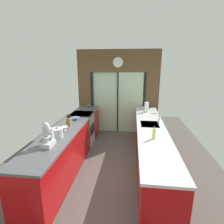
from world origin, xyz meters
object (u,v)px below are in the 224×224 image
stock_pot (57,133)px  knife_block (69,122)px  mixing_bowl_mid (76,118)px  stand_mixer (47,137)px  mixing_bowl_far (89,106)px  oven_range (82,129)px  kettle (146,107)px  mixing_bowl_near (65,128)px  paper_towel_roll (147,107)px  soap_bottle (154,134)px

stock_pot → knife_block: bearing=90.0°
mixing_bowl_mid → stand_mixer: size_ratio=0.46×
mixing_bowl_far → knife_block: bearing=-90.0°
oven_range → stock_pot: bearing=-89.4°
oven_range → kettle: 1.98m
mixing_bowl_far → kettle: bearing=-3.4°
mixing_bowl_near → stock_pot: bearing=-90.0°
oven_range → stand_mixer: bearing=-89.5°
stand_mixer → stock_pot: bearing=90.0°
kettle → knife_block: bearing=-136.8°
knife_block → kettle: bearing=43.2°
mixing_bowl_far → paper_towel_roll: size_ratio=0.47×
stand_mixer → oven_range: bearing=90.5°
mixing_bowl_near → paper_towel_roll: 2.46m
mixing_bowl_mid → kettle: (1.78, 1.21, 0.04)m
stand_mixer → soap_bottle: bearing=15.9°
mixing_bowl_near → soap_bottle: soap_bottle is taller
mixing_bowl_far → stock_pot: 2.43m
oven_range → kettle: size_ratio=3.54×
oven_range → paper_towel_roll: size_ratio=2.99×
soap_bottle → stand_mixer: bearing=-164.1°
mixing_bowl_near → knife_block: (0.00, 0.27, 0.06)m
mixing_bowl_near → kettle: (1.78, 1.95, 0.04)m
stock_pot → soap_bottle: (1.78, 0.15, 0.01)m
oven_range → knife_block: bearing=-89.0°
mixing_bowl_mid → stock_pot: stock_pot is taller
mixing_bowl_near → paper_towel_roll: bearing=43.6°
mixing_bowl_far → stock_pot: size_ratio=0.63×
soap_bottle → mixing_bowl_mid: bearing=151.8°
mixing_bowl_mid → oven_range: bearing=91.8°
mixing_bowl_mid → stand_mixer: stand_mixer is taller
stock_pot → mixing_bowl_mid: bearing=90.0°
stand_mixer → knife_block: bearing=90.0°
mixing_bowl_far → stock_pot: stock_pot is taller
mixing_bowl_far → kettle: size_ratio=0.56×
mixing_bowl_mid → mixing_bowl_far: size_ratio=1.33×
mixing_bowl_near → oven_range: bearing=90.8°
knife_block → soap_bottle: size_ratio=1.10×
knife_block → oven_range: bearing=91.0°
soap_bottle → mixing_bowl_far: bearing=128.1°
mixing_bowl_far → soap_bottle: bearing=-51.9°
stand_mixer → kettle: stand_mixer is taller
stand_mixer → kettle: bearing=56.3°
knife_block → stand_mixer: size_ratio=0.63×
oven_range → soap_bottle: (1.80, -1.54, 0.57)m
mixing_bowl_near → stock_pot: size_ratio=0.66×
oven_range → mixing_bowl_far: bearing=88.6°
oven_range → kettle: bearing=19.3°
mixing_bowl_mid → soap_bottle: 2.02m
mixing_bowl_far → knife_block: size_ratio=0.55×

